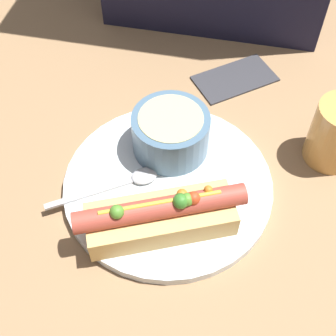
% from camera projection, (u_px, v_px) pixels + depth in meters
% --- Properties ---
extents(ground_plane, '(4.00, 4.00, 0.00)m').
position_uv_depth(ground_plane, '(168.00, 188.00, 0.60)').
color(ground_plane, '#93704C').
extents(dinner_plate, '(0.27, 0.27, 0.01)m').
position_uv_depth(dinner_plate, '(168.00, 185.00, 0.60)').
color(dinner_plate, white).
rests_on(dinner_plate, ground_plane).
extents(hot_dog, '(0.19, 0.12, 0.06)m').
position_uv_depth(hot_dog, '(161.00, 216.00, 0.54)').
color(hot_dog, '#DBAD60').
rests_on(hot_dog, dinner_plate).
extents(soup_bowl, '(0.10, 0.10, 0.06)m').
position_uv_depth(soup_bowl, '(171.00, 132.00, 0.60)').
color(soup_bowl, slate).
rests_on(soup_bowl, dinner_plate).
extents(spoon, '(0.13, 0.09, 0.01)m').
position_uv_depth(spoon, '(128.00, 181.00, 0.59)').
color(spoon, '#B7B7BC').
rests_on(spoon, dinner_plate).
extents(napkin, '(0.14, 0.13, 0.01)m').
position_uv_depth(napkin, '(235.00, 78.00, 0.72)').
color(napkin, '#333338').
rests_on(napkin, ground_plane).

